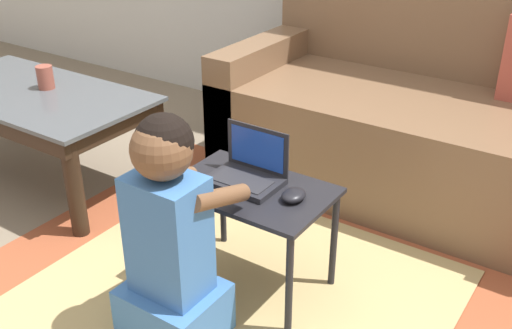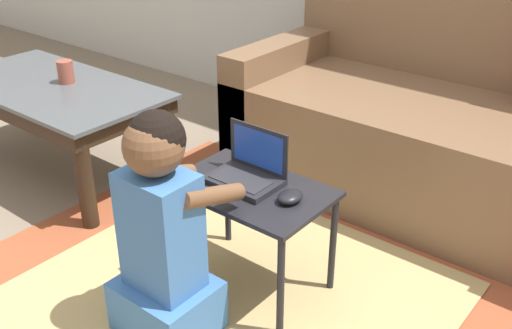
% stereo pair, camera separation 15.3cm
% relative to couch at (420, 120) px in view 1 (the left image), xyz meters
% --- Properties ---
extents(ground_plane, '(16.00, 16.00, 0.00)m').
position_rel_couch_xyz_m(ground_plane, '(-0.24, -1.24, -0.32)').
color(ground_plane, '#7F705B').
extents(area_rug, '(1.91, 1.97, 0.01)m').
position_rel_couch_xyz_m(area_rug, '(-0.20, -1.24, -0.32)').
color(area_rug, '#9E4C2D').
rests_on(area_rug, ground_plane).
extents(couch, '(1.71, 0.88, 0.94)m').
position_rel_couch_xyz_m(couch, '(0.00, 0.00, 0.00)').
color(couch, brown).
rests_on(couch, ground_plane).
extents(coffee_table, '(1.12, 0.57, 0.45)m').
position_rel_couch_xyz_m(coffee_table, '(-1.48, -0.96, 0.06)').
color(coffee_table, '#4C5156').
rests_on(coffee_table, ground_plane).
extents(laptop_desk, '(0.53, 0.35, 0.40)m').
position_rel_couch_xyz_m(laptop_desk, '(-0.20, -1.06, 0.02)').
color(laptop_desk, black).
rests_on(laptop_desk, ground_plane).
extents(laptop, '(0.24, 0.17, 0.18)m').
position_rel_couch_xyz_m(laptop, '(-0.23, -1.04, 0.11)').
color(laptop, '#232328').
rests_on(laptop, laptop_desk).
extents(computer_mouse, '(0.07, 0.10, 0.04)m').
position_rel_couch_xyz_m(computer_mouse, '(-0.04, -1.05, 0.09)').
color(computer_mouse, black).
rests_on(computer_mouse, laptop_desk).
extents(person_seated, '(0.30, 0.37, 0.77)m').
position_rel_couch_xyz_m(person_seated, '(-0.26, -1.41, 0.04)').
color(person_seated, '#3D70B2').
rests_on(person_seated, ground_plane).
extents(cup_on_table, '(0.07, 0.07, 0.10)m').
position_rel_couch_xyz_m(cup_on_table, '(-1.44, -0.90, 0.18)').
color(cup_on_table, '#994C3D').
rests_on(cup_on_table, coffee_table).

